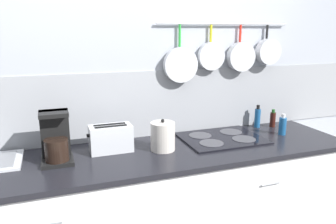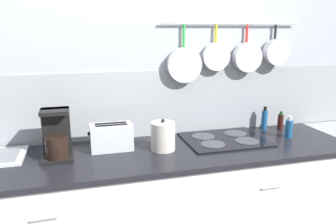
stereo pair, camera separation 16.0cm
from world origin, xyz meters
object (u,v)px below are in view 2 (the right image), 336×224
toaster (112,137)px  coffee_maker (57,138)px  bottle_vinegar (264,119)px  bottle_dish_soap (289,128)px  bottle_cooking_wine (280,121)px  kettle (163,136)px

toaster → coffee_maker: bearing=-170.2°
bottle_vinegar → bottle_dish_soap: (0.06, -0.24, -0.01)m
coffee_maker → bottle_cooking_wine: (1.71, 0.17, -0.06)m
coffee_maker → kettle: coffee_maker is taller
bottle_vinegar → bottle_cooking_wine: bearing=-15.6°
coffee_maker → toaster: bearing=9.8°
kettle → bottle_dish_soap: (0.97, 0.01, -0.02)m
coffee_maker → bottle_vinegar: (1.58, 0.21, -0.05)m
bottle_cooking_wine → bottle_vinegar: bearing=164.4°
coffee_maker → bottle_dish_soap: bearing=-0.9°
coffee_maker → kettle: 0.67m
toaster → kettle: (0.33, -0.09, 0.01)m
kettle → bottle_cooking_wine: size_ratio=1.44×
bottle_vinegar → bottle_dish_soap: size_ratio=1.15×
kettle → bottle_dish_soap: 0.97m
kettle → bottle_dish_soap: size_ratio=1.32×
toaster → bottle_vinegar: size_ratio=1.56×
toaster → bottle_cooking_wine: bearing=4.8°
bottle_dish_soap → bottle_cooking_wine: bearing=72.7°
toaster → bottle_vinegar: bottle_vinegar is taller
coffee_maker → toaster: (0.34, 0.06, -0.04)m
bottle_dish_soap → coffee_maker: bearing=179.1°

